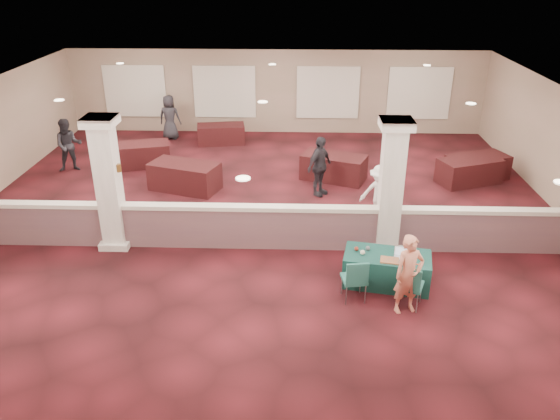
{
  "coord_description": "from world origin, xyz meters",
  "views": [
    {
      "loc": [
        0.86,
        -13.04,
        6.41
      ],
      "look_at": [
        0.49,
        -2.0,
        1.23
      ],
      "focal_mm": 35.0,
      "sensor_mm": 36.0,
      "label": 1
    }
  ],
  "objects_px": {
    "attendee_c": "(319,166)",
    "attendee_d": "(170,117)",
    "far_table_back_left": "(141,155)",
    "attendee_b": "(379,194)",
    "conf_chair_main": "(410,283)",
    "woman": "(409,275)",
    "far_table_front_right": "(469,171)",
    "conf_chair_side": "(355,277)",
    "far_table_back_right": "(477,167)",
    "near_table": "(386,269)",
    "attendee_a": "(69,145)",
    "far_table_front_center": "(334,167)",
    "far_table_back_center": "(221,134)",
    "far_table_front_left": "(185,176)"
  },
  "relations": [
    {
      "from": "attendee_c",
      "to": "attendee_d",
      "type": "xyz_separation_m",
      "value": [
        -5.5,
        5.25,
        -0.04
      ]
    },
    {
      "from": "far_table_back_left",
      "to": "attendee_b",
      "type": "height_order",
      "value": "attendee_b"
    },
    {
      "from": "conf_chair_main",
      "to": "attendee_b",
      "type": "bearing_deg",
      "value": 112.99
    },
    {
      "from": "woman",
      "to": "far_table_front_right",
      "type": "height_order",
      "value": "woman"
    },
    {
      "from": "conf_chair_side",
      "to": "far_table_front_right",
      "type": "xyz_separation_m",
      "value": [
        4.1,
        6.54,
        -0.18
      ]
    },
    {
      "from": "conf_chair_side",
      "to": "attendee_c",
      "type": "xyz_separation_m",
      "value": [
        -0.56,
        5.45,
        0.32
      ]
    },
    {
      "from": "far_table_back_right",
      "to": "attendee_b",
      "type": "bearing_deg",
      "value": -137.56
    },
    {
      "from": "attendee_b",
      "to": "attendee_c",
      "type": "relative_size",
      "value": 0.89
    },
    {
      "from": "near_table",
      "to": "attendee_b",
      "type": "distance_m",
      "value": 3.04
    },
    {
      "from": "near_table",
      "to": "attendee_b",
      "type": "bearing_deg",
      "value": 96.55
    },
    {
      "from": "conf_chair_side",
      "to": "far_table_back_right",
      "type": "distance_m",
      "value": 8.21
    },
    {
      "from": "attendee_a",
      "to": "attendee_b",
      "type": "bearing_deg",
      "value": -38.68
    },
    {
      "from": "attendee_a",
      "to": "far_table_front_center",
      "type": "bearing_deg",
      "value": -21.78
    },
    {
      "from": "attendee_a",
      "to": "attendee_d",
      "type": "xyz_separation_m",
      "value": [
        2.5,
        3.53,
        -0.02
      ]
    },
    {
      "from": "far_table_front_center",
      "to": "far_table_back_center",
      "type": "xyz_separation_m",
      "value": [
        -4.0,
        3.5,
        -0.04
      ]
    },
    {
      "from": "near_table",
      "to": "conf_chair_side",
      "type": "relative_size",
      "value": 1.89
    },
    {
      "from": "woman",
      "to": "attendee_c",
      "type": "height_order",
      "value": "attendee_c"
    },
    {
      "from": "near_table",
      "to": "attendee_b",
      "type": "xyz_separation_m",
      "value": [
        0.21,
        3.0,
        0.44
      ]
    },
    {
      "from": "woman",
      "to": "far_table_back_right",
      "type": "height_order",
      "value": "woman"
    },
    {
      "from": "far_table_front_left",
      "to": "attendee_c",
      "type": "height_order",
      "value": "attendee_c"
    },
    {
      "from": "far_table_front_right",
      "to": "far_table_back_left",
      "type": "distance_m",
      "value": 10.58
    },
    {
      "from": "attendee_b",
      "to": "near_table",
      "type": "bearing_deg",
      "value": -68.23
    },
    {
      "from": "conf_chair_side",
      "to": "woman",
      "type": "bearing_deg",
      "value": -25.39
    },
    {
      "from": "far_table_front_left",
      "to": "far_table_back_right",
      "type": "bearing_deg",
      "value": 7.38
    },
    {
      "from": "far_table_front_left",
      "to": "attendee_a",
      "type": "distance_m",
      "value": 4.27
    },
    {
      "from": "conf_chair_main",
      "to": "far_table_back_center",
      "type": "bearing_deg",
      "value": 137.63
    },
    {
      "from": "attendee_d",
      "to": "near_table",
      "type": "bearing_deg",
      "value": 129.57
    },
    {
      "from": "conf_chair_side",
      "to": "far_table_front_left",
      "type": "height_order",
      "value": "conf_chair_side"
    },
    {
      "from": "far_table_front_right",
      "to": "attendee_d",
      "type": "relative_size",
      "value": 1.11
    },
    {
      "from": "woman",
      "to": "far_table_front_center",
      "type": "distance_m",
      "value": 7.07
    },
    {
      "from": "far_table_back_center",
      "to": "conf_chair_side",
      "type": "bearing_deg",
      "value": -68.31
    },
    {
      "from": "woman",
      "to": "far_table_front_right",
      "type": "relative_size",
      "value": 0.88
    },
    {
      "from": "conf_chair_main",
      "to": "far_table_front_right",
      "type": "bearing_deg",
      "value": 87.05
    },
    {
      "from": "far_table_front_right",
      "to": "far_table_front_center",
      "type": "bearing_deg",
      "value": 177.88
    },
    {
      "from": "far_table_back_center",
      "to": "attendee_b",
      "type": "distance_m",
      "value": 8.21
    },
    {
      "from": "conf_chair_main",
      "to": "attendee_a",
      "type": "bearing_deg",
      "value": 164.0
    },
    {
      "from": "attendee_d",
      "to": "far_table_back_right",
      "type": "bearing_deg",
      "value": 165.49
    },
    {
      "from": "attendee_a",
      "to": "attendee_b",
      "type": "relative_size",
      "value": 1.1
    },
    {
      "from": "far_table_front_right",
      "to": "attendee_b",
      "type": "relative_size",
      "value": 1.19
    },
    {
      "from": "conf_chair_side",
      "to": "attendee_a",
      "type": "distance_m",
      "value": 11.16
    },
    {
      "from": "far_table_front_center",
      "to": "attendee_c",
      "type": "height_order",
      "value": "attendee_c"
    },
    {
      "from": "conf_chair_main",
      "to": "attendee_d",
      "type": "distance_m",
      "value": 13.0
    },
    {
      "from": "far_table_front_center",
      "to": "far_table_front_right",
      "type": "distance_m",
      "value": 4.16
    },
    {
      "from": "far_table_front_left",
      "to": "far_table_front_right",
      "type": "distance_m",
      "value": 8.7
    },
    {
      "from": "near_table",
      "to": "woman",
      "type": "height_order",
      "value": "woman"
    },
    {
      "from": "far_table_back_left",
      "to": "attendee_b",
      "type": "distance_m",
      "value": 8.38
    },
    {
      "from": "far_table_back_center",
      "to": "attendee_b",
      "type": "bearing_deg",
      "value": -52.43
    },
    {
      "from": "far_table_front_left",
      "to": "attendee_b",
      "type": "bearing_deg",
      "value": -20.3
    },
    {
      "from": "far_table_front_center",
      "to": "far_table_back_center",
      "type": "bearing_deg",
      "value": 138.81
    },
    {
      "from": "far_table_front_right",
      "to": "attendee_c",
      "type": "xyz_separation_m",
      "value": [
        -4.66,
        -1.09,
        0.5
      ]
    }
  ]
}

